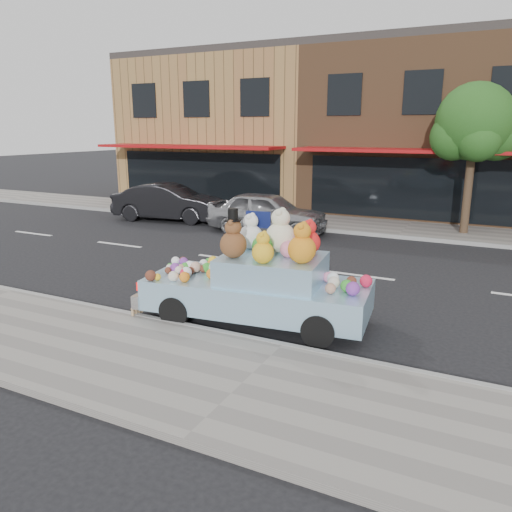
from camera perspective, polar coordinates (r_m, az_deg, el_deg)
The scene contains 11 objects.
ground at distance 13.19m, azimuth 11.74°, elevation -2.21°, with size 120.00×120.00×0.00m, color black.
near_sidewalk at distance 7.49m, azimuth -1.58°, elevation -14.67°, with size 60.00×3.00×0.12m, color gray.
far_sidewalk at distance 19.37m, azimuth 16.71°, elevation 2.95°, with size 60.00×3.00×0.12m, color gray.
near_kerb at distance 8.70m, azimuth 3.12°, elevation -10.32°, with size 60.00×0.12×0.13m, color gray.
far_kerb at distance 17.92m, azimuth 15.87°, elevation 2.13°, with size 60.00×0.12×0.13m, color gray.
storefront_left at distance 27.55m, azimuth -2.09°, elevation 14.26°, with size 10.00×9.80×7.30m.
storefront_mid at distance 24.45m, azimuth 19.63°, elevation 13.45°, with size 10.00×9.80×7.30m.
street_tree at distance 18.86m, azimuth 23.77°, elevation 13.19°, with size 3.00×2.70×5.22m.
car_silver at distance 18.15m, azimuth 1.29°, elevation 5.01°, with size 1.76×4.37×1.49m, color #9D9EA1.
car_dark at distance 20.89m, azimuth -9.93°, elevation 6.07°, with size 1.60×4.58×1.51m, color black.
art_car at distance 9.67m, azimuth 0.37°, elevation -2.96°, with size 4.65×2.24×2.28m.
Camera 1 is at (3.08, -12.28, 3.70)m, focal length 35.00 mm.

